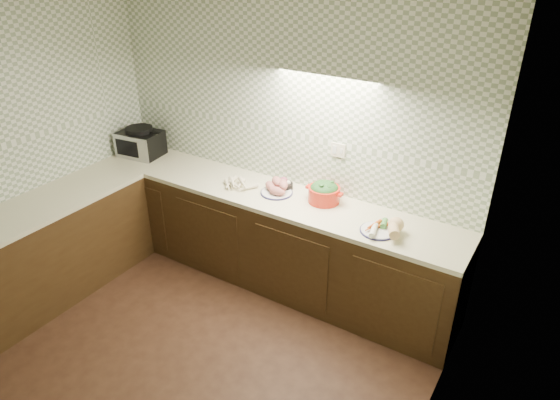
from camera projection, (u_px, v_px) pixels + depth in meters
The scene contains 8 objects.
room at pixel (124, 180), 2.96m from camera, with size 3.60×3.60×2.60m.
counter at pixel (149, 255), 4.35m from camera, with size 3.60×3.60×0.90m.
toaster_oven at pixel (140, 142), 5.11m from camera, with size 0.46×0.37×0.30m.
parsnip_pile at pixel (238, 183), 4.52m from camera, with size 0.36×0.32×0.07m.
sweet_potato_plate at pixel (277, 188), 4.39m from camera, with size 0.30×0.29×0.13m.
onion_bowl at pixel (285, 184), 4.47m from camera, with size 0.14×0.14×0.11m.
dutch_oven at pixel (324, 192), 4.23m from camera, with size 0.34×0.27×0.19m.
veg_plate at pixel (387, 227), 3.81m from camera, with size 0.35×0.35×0.13m.
Camera 1 is at (2.20, -1.77, 2.91)m, focal length 32.00 mm.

